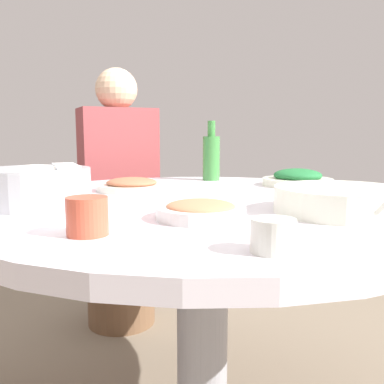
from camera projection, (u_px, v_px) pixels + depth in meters
name	position (u px, v px, depth m)	size (l,w,h in m)	color
round_dining_table	(203.00, 242.00, 1.16)	(1.25, 1.25, 0.73)	#99999E
rice_bowl	(36.00, 186.00, 1.05)	(0.27, 0.27, 0.10)	#B2B5BA
soup_bowl	(340.00, 201.00, 0.95)	(0.30, 0.30, 0.06)	white
dish_greens	(298.00, 179.00, 1.46)	(0.24, 0.24, 0.06)	silver
dish_tofu_braise	(132.00, 185.00, 1.34)	(0.22, 0.22, 0.04)	silver
dish_shrimp	(201.00, 210.00, 0.89)	(0.19, 0.19, 0.04)	silver
green_bottle	(211.00, 156.00, 1.62)	(0.07, 0.07, 0.23)	#3E873E
tea_cup_far	(87.00, 216.00, 0.74)	(0.07, 0.07, 0.07)	#CE5238
tea_cup_side	(273.00, 236.00, 0.63)	(0.07, 0.07, 0.05)	silver
stool_for_diner_left	(121.00, 278.00, 2.03)	(0.32, 0.32, 0.45)	brown
diner_left	(118.00, 166.00, 1.95)	(0.45, 0.44, 0.76)	#2D333D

